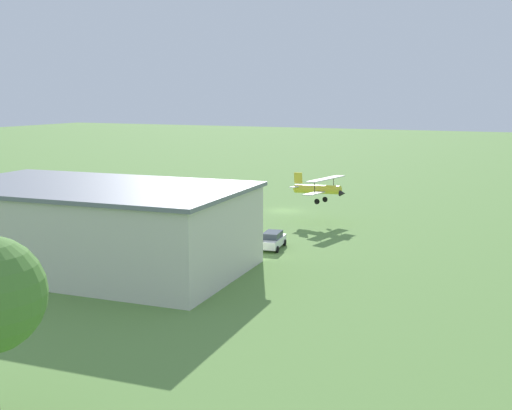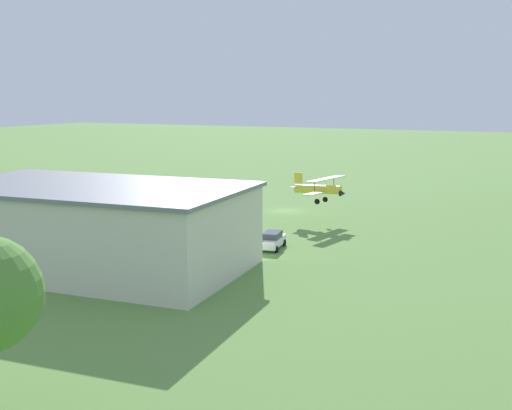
# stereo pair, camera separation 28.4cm
# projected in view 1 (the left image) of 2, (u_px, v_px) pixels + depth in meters

# --- Properties ---
(ground_plane) EXTENTS (400.00, 400.00, 0.00)m
(ground_plane) POSITION_uv_depth(u_px,v_px,m) (285.00, 211.00, 85.13)
(ground_plane) COLOR #608C42
(hangar) EXTENTS (27.72, 16.98, 7.37)m
(hangar) POSITION_uv_depth(u_px,v_px,m) (93.00, 227.00, 56.74)
(hangar) COLOR beige
(hangar) RESTS_ON ground_plane
(biplane) EXTENTS (7.10, 7.21, 3.45)m
(biplane) POSITION_uv_depth(u_px,v_px,m) (319.00, 188.00, 76.41)
(biplane) COLOR yellow
(car_white) EXTENTS (2.45, 4.62, 1.69)m
(car_white) POSITION_uv_depth(u_px,v_px,m) (272.00, 240.00, 64.22)
(car_white) COLOR white
(car_white) RESTS_ON ground_plane
(car_grey) EXTENTS (2.40, 4.18, 1.59)m
(car_grey) POSITION_uv_depth(u_px,v_px,m) (70.00, 222.00, 73.69)
(car_grey) COLOR slate
(car_grey) RESTS_ON ground_plane
(car_orange) EXTENTS (2.01, 4.61, 1.72)m
(car_orange) POSITION_uv_depth(u_px,v_px,m) (18.00, 217.00, 76.41)
(car_orange) COLOR orange
(car_orange) RESTS_ON ground_plane
(person_by_parked_cars) EXTENTS (0.53, 0.53, 1.73)m
(person_by_parked_cars) POSITION_uv_depth(u_px,v_px,m) (221.00, 228.00, 69.85)
(person_by_parked_cars) COLOR #72338C
(person_by_parked_cars) RESTS_ON ground_plane
(person_beside_truck) EXTENTS (0.45, 0.45, 1.57)m
(person_beside_truck) POSITION_uv_depth(u_px,v_px,m) (165.00, 221.00, 74.22)
(person_beside_truck) COLOR #3F3F47
(person_beside_truck) RESTS_ON ground_plane
(person_crossing_taxiway) EXTENTS (0.54, 0.54, 1.69)m
(person_crossing_taxiway) POSITION_uv_depth(u_px,v_px,m) (134.00, 218.00, 75.52)
(person_crossing_taxiway) COLOR orange
(person_crossing_taxiway) RESTS_ON ground_plane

